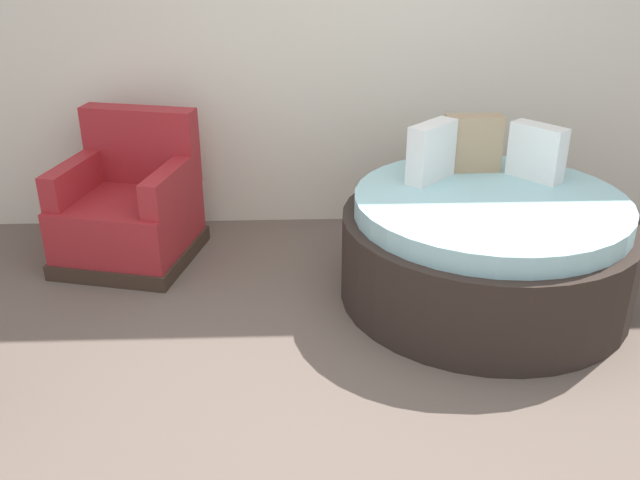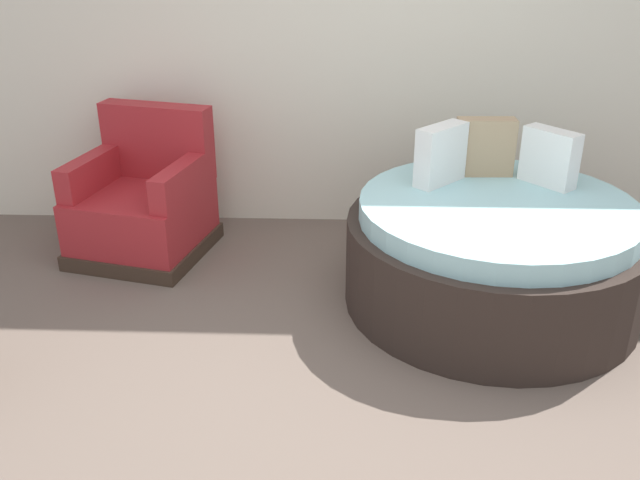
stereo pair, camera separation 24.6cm
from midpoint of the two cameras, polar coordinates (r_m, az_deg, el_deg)
ground_plane at (r=3.30m, az=3.92°, el=-14.35°), size 8.00×8.00×0.02m
round_daybed at (r=4.15m, az=15.59°, el=-0.96°), size 1.68×1.68×0.98m
red_armchair at (r=4.74m, az=-12.68°, el=2.84°), size 0.96×0.96×0.94m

